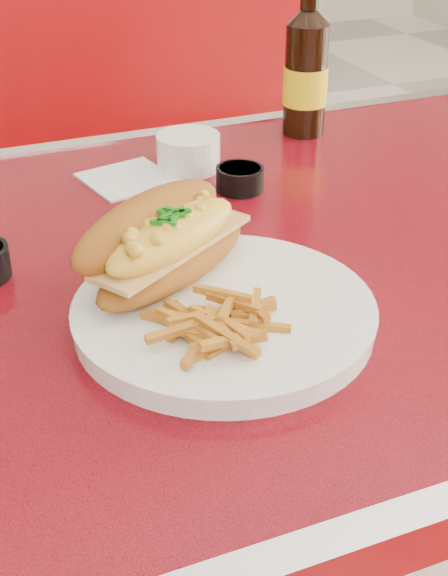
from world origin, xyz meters
name	(u,v)px	position (x,y,z in m)	size (l,w,h in m)	color
diner_table	(245,367)	(0.00, 0.00, 0.61)	(1.23, 0.83, 0.77)	red
booth_bench_far	(97,283)	(0.00, 0.81, 0.29)	(1.20, 0.51, 0.90)	maroon
dinner_plate	(224,314)	(-0.08, -0.13, 0.78)	(0.37, 0.37, 0.02)	white
mac_hoagie	(164,241)	(-0.11, -0.05, 0.83)	(0.23, 0.20, 0.09)	#A15B1A
fries_pile	(219,320)	(-0.10, -0.17, 0.80)	(0.10, 0.09, 0.03)	orange
fork	(266,277)	(-0.02, -0.09, 0.79)	(0.10, 0.15, 0.00)	silver
gravy_ramekin	(188,151)	(0.02, 0.25, 0.80)	(0.09, 0.09, 0.05)	white
sauce_cup_right	(240,178)	(0.06, 0.16, 0.79)	(0.08, 0.08, 0.03)	black
beer_bottle	(306,69)	(0.23, 0.32, 0.87)	(0.07, 0.07, 0.26)	black
paper_napkin	(128,179)	(-0.07, 0.24, 0.77)	(0.11, 0.11, 0.00)	white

